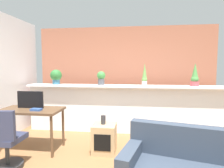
% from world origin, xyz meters
% --- Properties ---
extents(divider_wall, '(4.38, 0.16, 1.05)m').
position_xyz_m(divider_wall, '(0.00, 2.00, 0.53)').
color(divider_wall, white).
rests_on(divider_wall, ground).
extents(plant_shelf, '(4.38, 0.38, 0.04)m').
position_xyz_m(plant_shelf, '(0.00, 1.96, 1.07)').
color(plant_shelf, white).
rests_on(plant_shelf, divider_wall).
extents(brick_wall_behind, '(4.38, 0.10, 2.50)m').
position_xyz_m(brick_wall_behind, '(0.00, 2.60, 1.25)').
color(brick_wall_behind, '#AD664C').
rests_on(brick_wall_behind, ground).
extents(potted_plant_0, '(0.27, 0.27, 0.35)m').
position_xyz_m(potted_plant_0, '(-1.56, 1.98, 1.29)').
color(potted_plant_0, '#386B84').
rests_on(potted_plant_0, plant_shelf).
extents(potted_plant_1, '(0.19, 0.19, 0.31)m').
position_xyz_m(potted_plant_1, '(-0.49, 2.00, 1.26)').
color(potted_plant_1, '#4C4C51').
rests_on(potted_plant_1, plant_shelf).
extents(potted_plant_2, '(0.12, 0.12, 0.49)m').
position_xyz_m(potted_plant_2, '(0.48, 1.94, 1.31)').
color(potted_plant_2, silver).
rests_on(potted_plant_2, plant_shelf).
extents(potted_plant_3, '(0.18, 0.18, 0.49)m').
position_xyz_m(potted_plant_3, '(1.54, 1.98, 1.30)').
color(potted_plant_3, '#B7474C').
rests_on(potted_plant_3, plant_shelf).
extents(desk, '(1.10, 0.60, 0.75)m').
position_xyz_m(desk, '(-1.57, 0.87, 0.67)').
color(desk, brown).
rests_on(desk, ground).
extents(tv_monitor, '(0.49, 0.04, 0.31)m').
position_xyz_m(tv_monitor, '(-1.62, 0.95, 0.91)').
color(tv_monitor, black).
rests_on(tv_monitor, desk).
extents(office_chair, '(0.47, 0.47, 0.91)m').
position_xyz_m(office_chair, '(-1.57, 0.16, 0.39)').
color(office_chair, '#262628').
rests_on(office_chair, ground).
extents(side_cube_shelf, '(0.40, 0.41, 0.50)m').
position_xyz_m(side_cube_shelf, '(-0.24, 0.92, 0.25)').
color(side_cube_shelf, tan).
rests_on(side_cube_shelf, ground).
extents(vase_on_shelf, '(0.08, 0.08, 0.16)m').
position_xyz_m(vase_on_shelf, '(-0.26, 0.95, 0.58)').
color(vase_on_shelf, '#2D2D33').
rests_on(vase_on_shelf, side_cube_shelf).
extents(book_on_desk, '(0.18, 0.11, 0.04)m').
position_xyz_m(book_on_desk, '(-1.40, 0.76, 0.77)').
color(book_on_desk, '#2D4C8C').
rests_on(book_on_desk, desk).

